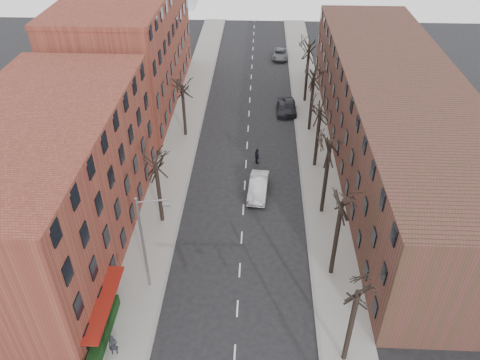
# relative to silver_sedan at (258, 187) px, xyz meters

# --- Properties ---
(sidewalk_left) EXTENTS (4.00, 90.00, 0.15)m
(sidewalk_left) POSITION_rel_silver_sedan_xyz_m (-9.41, 12.38, -0.78)
(sidewalk_left) COLOR gray
(sidewalk_left) RESTS_ON ground
(sidewalk_right) EXTENTS (4.00, 90.00, 0.15)m
(sidewalk_right) POSITION_rel_silver_sedan_xyz_m (6.59, 12.38, -0.78)
(sidewalk_right) COLOR gray
(sidewalk_right) RESTS_ON ground
(building_left_near) EXTENTS (12.00, 26.00, 12.00)m
(building_left_near) POSITION_rel_silver_sedan_xyz_m (-17.41, -7.62, 5.15)
(building_left_near) COLOR brown
(building_left_near) RESTS_ON ground
(building_left_far) EXTENTS (12.00, 28.00, 14.00)m
(building_left_far) POSITION_rel_silver_sedan_xyz_m (-17.41, 21.38, 6.15)
(building_left_far) COLOR brown
(building_left_far) RESTS_ON ground
(building_right) EXTENTS (12.00, 50.00, 10.00)m
(building_right) POSITION_rel_silver_sedan_xyz_m (14.59, 7.38, 4.15)
(building_right) COLOR #4D2924
(building_right) RESTS_ON ground
(awning_left) EXTENTS (1.20, 7.00, 0.15)m
(awning_left) POSITION_rel_silver_sedan_xyz_m (-10.81, -16.62, -0.85)
(awning_left) COLOR maroon
(awning_left) RESTS_ON ground
(hedge) EXTENTS (0.80, 6.00, 1.00)m
(hedge) POSITION_rel_silver_sedan_xyz_m (-10.91, -17.62, -0.20)
(hedge) COLOR black
(hedge) RESTS_ON sidewalk_left
(tree_right_a) EXTENTS (5.20, 5.20, 10.00)m
(tree_right_a) POSITION_rel_silver_sedan_xyz_m (6.19, -18.62, -0.85)
(tree_right_a) COLOR black
(tree_right_a) RESTS_ON ground
(tree_right_b) EXTENTS (5.20, 5.20, 10.80)m
(tree_right_b) POSITION_rel_silver_sedan_xyz_m (6.19, -10.62, -0.85)
(tree_right_b) COLOR black
(tree_right_b) RESTS_ON ground
(tree_right_c) EXTENTS (5.20, 5.20, 11.60)m
(tree_right_c) POSITION_rel_silver_sedan_xyz_m (6.19, -2.62, -0.85)
(tree_right_c) COLOR black
(tree_right_c) RESTS_ON ground
(tree_right_d) EXTENTS (5.20, 5.20, 10.00)m
(tree_right_d) POSITION_rel_silver_sedan_xyz_m (6.19, 5.38, -0.85)
(tree_right_d) COLOR black
(tree_right_d) RESTS_ON ground
(tree_right_e) EXTENTS (5.20, 5.20, 10.80)m
(tree_right_e) POSITION_rel_silver_sedan_xyz_m (6.19, 13.38, -0.85)
(tree_right_e) COLOR black
(tree_right_e) RESTS_ON ground
(tree_right_f) EXTENTS (5.20, 5.20, 11.60)m
(tree_right_f) POSITION_rel_silver_sedan_xyz_m (6.19, 21.38, -0.85)
(tree_right_f) COLOR black
(tree_right_f) RESTS_ON ground
(tree_left_a) EXTENTS (5.20, 5.20, 9.50)m
(tree_left_a) POSITION_rel_silver_sedan_xyz_m (-9.01, -4.62, -0.85)
(tree_left_a) COLOR black
(tree_left_a) RESTS_ON ground
(tree_left_b) EXTENTS (5.20, 5.20, 9.50)m
(tree_left_b) POSITION_rel_silver_sedan_xyz_m (-9.01, 11.38, -0.85)
(tree_left_b) COLOR black
(tree_left_b) RESTS_ON ground
(streetlight) EXTENTS (2.45, 0.22, 9.03)m
(streetlight) POSITION_rel_silver_sedan_xyz_m (-8.44, -12.62, 4.16)
(streetlight) COLOR slate
(streetlight) RESTS_ON ground
(silver_sedan) EXTENTS (2.21, 5.30, 1.70)m
(silver_sedan) POSITION_rel_silver_sedan_xyz_m (0.00, 0.00, 0.00)
(silver_sedan) COLOR #A9ABB0
(silver_sedan) RESTS_ON ground
(parked_car_near) EXTENTS (1.96, 4.66, 1.57)m
(parked_car_near) POSITION_rel_silver_sedan_xyz_m (3.89, 18.07, -0.07)
(parked_car_near) COLOR black
(parked_car_near) RESTS_ON ground
(parked_car_mid) EXTENTS (1.84, 4.40, 1.27)m
(parked_car_mid) POSITION_rel_silver_sedan_xyz_m (3.11, 17.76, -0.22)
(parked_car_mid) COLOR black
(parked_car_mid) RESTS_ON ground
(parked_car_far) EXTENTS (2.66, 5.23, 1.42)m
(parked_car_far) POSITION_rel_silver_sedan_xyz_m (3.17, 37.20, -0.14)
(parked_car_far) COLOR #57595F
(parked_car_far) RESTS_ON ground
(pedestrian_a) EXTENTS (0.74, 0.58, 1.81)m
(pedestrian_a) POSITION_rel_silver_sedan_xyz_m (-9.78, -18.95, 0.20)
(pedestrian_a) COLOR black
(pedestrian_a) RESTS_ON sidewalk_left
(pedestrian_crossing) EXTENTS (0.86, 1.23, 1.93)m
(pedestrian_crossing) POSITION_rel_silver_sedan_xyz_m (-0.20, 5.58, 0.11)
(pedestrian_crossing) COLOR black
(pedestrian_crossing) RESTS_ON ground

